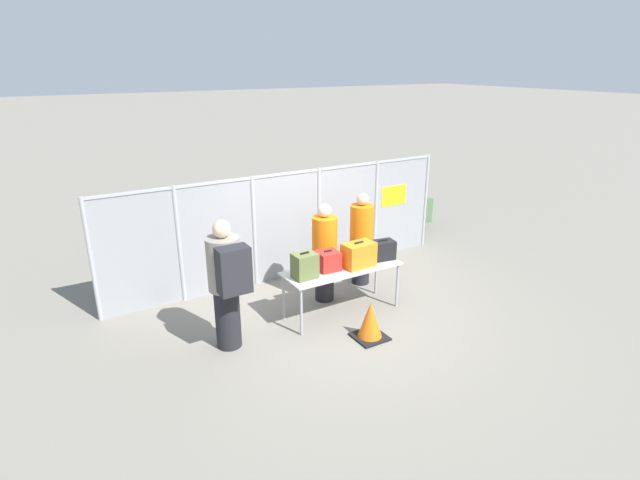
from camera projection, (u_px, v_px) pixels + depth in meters
ground_plane at (342, 316)px, 7.85m from camera, size 120.00×120.00×0.00m
fence_section at (289, 223)px, 8.97m from camera, size 6.62×0.07×1.97m
inspection_table at (342, 271)px, 7.71m from camera, size 1.88×0.68×0.77m
suitcase_olive at (305, 266)px, 7.28m from camera, size 0.35×0.28×0.40m
suitcase_red at (328, 261)px, 7.57m from camera, size 0.33×0.32×0.32m
suitcase_orange at (359, 255)px, 7.68m from camera, size 0.52×0.33×0.40m
suitcase_black at (383, 250)px, 7.97m from camera, size 0.40×0.30×0.33m
traveler_hooded at (227, 281)px, 6.64m from camera, size 0.46×0.71×1.85m
security_worker_near at (325, 252)px, 8.11m from camera, size 0.41×0.41×1.66m
security_worker_far at (361, 238)px, 8.73m from camera, size 0.41×0.41×1.66m
utility_trailer at (364, 213)px, 11.61m from camera, size 3.70×2.23×0.75m
traffic_cone at (370, 321)px, 7.14m from camera, size 0.46×0.46×0.57m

